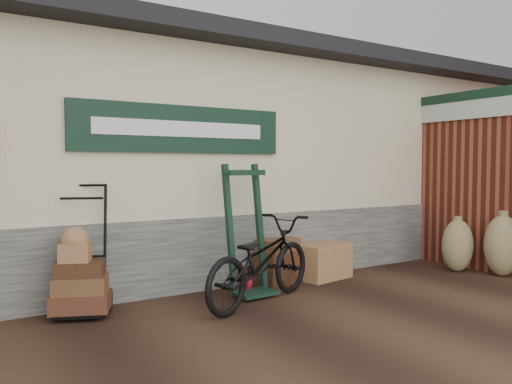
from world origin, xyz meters
The scene contains 10 objects.
ground centered at (0.00, 0.00, 0.00)m, with size 80.00×80.00×0.00m, color black.
station_building centered at (-0.01, 2.74, 1.61)m, with size 14.40×4.10×3.20m.
brick_outbuilding centered at (4.70, 1.19, 1.30)m, with size 1.71×4.51×2.62m.
porter_trolley centered at (-1.48, 0.83, 0.68)m, with size 0.68×0.51×1.36m, color black, non-canonical shape.
green_barrow centered at (0.34, 0.57, 0.77)m, with size 0.56×0.47×1.54m, color black, non-canonical shape.
suitcase_stack centered at (0.95, 0.85, 0.29)m, with size 0.66×0.42×0.59m, color #3D1B13, non-canonical shape.
wicker_hamper centered at (1.65, 0.77, 0.24)m, with size 0.73×0.48×0.48m, color #915C3A.
bicycle centered at (0.26, 0.15, 0.53)m, with size 1.82×0.64×1.06m, color black.
burlap_sack_left centered at (3.58, 0.07, 0.38)m, with size 0.47×0.40×0.75m, color olive.
burlap_sack_right centered at (3.85, -0.45, 0.43)m, with size 0.53×0.45×0.85m, color olive.
Camera 1 is at (-2.66, -4.44, 1.52)m, focal length 35.00 mm.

